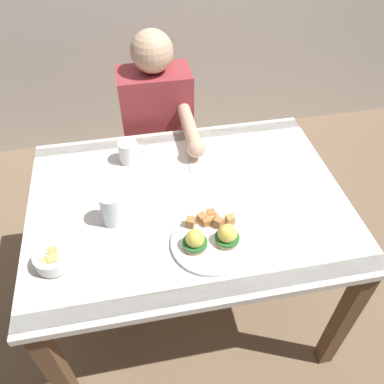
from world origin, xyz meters
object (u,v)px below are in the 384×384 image
at_px(dining_table, 189,218).
at_px(fruit_bowl, 53,258).
at_px(eggs_benedict_plate, 211,239).
at_px(diner_person, 159,129).
at_px(water_glass_near, 112,210).
at_px(coffee_mug, 129,151).
at_px(fork, 190,159).

relative_size(dining_table, fruit_bowl, 10.00).
height_order(dining_table, eggs_benedict_plate, eggs_benedict_plate).
bearing_deg(diner_person, water_glass_near, -110.35).
height_order(fruit_bowl, coffee_mug, coffee_mug).
xyz_separation_m(dining_table, eggs_benedict_plate, (0.04, -0.22, 0.13)).
relative_size(fruit_bowl, water_glass_near, 0.94).
distance_m(eggs_benedict_plate, coffee_mug, 0.55).
bearing_deg(fork, eggs_benedict_plate, -91.59).
bearing_deg(water_glass_near, fork, 40.95).
distance_m(coffee_mug, water_glass_near, 0.34).
distance_m(fruit_bowl, water_glass_near, 0.25).
bearing_deg(fruit_bowl, coffee_mug, 59.69).
bearing_deg(coffee_mug, diner_person, 63.86).
relative_size(coffee_mug, diner_person, 0.10).
bearing_deg(dining_table, fruit_bowl, -156.88).
bearing_deg(fork, water_glass_near, -139.05).
height_order(dining_table, coffee_mug, coffee_mug).
xyz_separation_m(water_glass_near, diner_person, (0.24, 0.65, -0.15)).
distance_m(fork, diner_person, 0.39).
distance_m(water_glass_near, diner_person, 0.71).
xyz_separation_m(eggs_benedict_plate, diner_person, (-0.08, 0.82, -0.11)).
relative_size(fruit_bowl, diner_person, 0.11).
height_order(fruit_bowl, diner_person, diner_person).
bearing_deg(eggs_benedict_plate, fruit_bowl, 178.72).
xyz_separation_m(fork, diner_person, (-0.09, 0.36, -0.09)).
relative_size(water_glass_near, diner_person, 0.11).
relative_size(fruit_bowl, fork, 0.77).
distance_m(dining_table, water_glass_near, 0.33).
bearing_deg(water_glass_near, fruit_bowl, -142.35).
height_order(fork, water_glass_near, water_glass_near).
relative_size(fork, diner_person, 0.14).
xyz_separation_m(dining_table, diner_person, (-0.04, 0.60, 0.02)).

